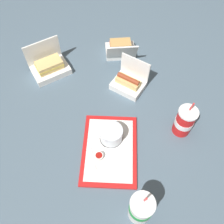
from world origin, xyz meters
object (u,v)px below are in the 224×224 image
(food_tray, at_px, (110,149))
(plastic_fork, at_px, (92,159))
(clamshell_sandwich_center, at_px, (50,67))
(soda_cup_center, at_px, (184,121))
(ketchup_cup, at_px, (99,156))
(soda_cup_right, at_px, (141,209))
(cake_container, at_px, (110,135))
(clamshell_sandwich_front, at_px, (120,49))
(clamshell_hotdog_back, at_px, (129,82))

(food_tray, bearing_deg, plastic_fork, 117.03)
(clamshell_sandwich_center, height_order, soda_cup_center, soda_cup_center)
(ketchup_cup, height_order, clamshell_sandwich_center, clamshell_sandwich_center)
(soda_cup_right, bearing_deg, cake_container, 14.04)
(plastic_fork, distance_m, soda_cup_center, 0.47)
(cake_container, distance_m, clamshell_sandwich_center, 0.57)
(ketchup_cup, bearing_deg, cake_container, -32.47)
(food_tray, height_order, soda_cup_right, soda_cup_right)
(clamshell_sandwich_front, xyz_separation_m, soda_cup_right, (-0.94, 0.03, 0.05))
(food_tray, xyz_separation_m, ketchup_cup, (-0.04, 0.05, 0.02))
(ketchup_cup, bearing_deg, clamshell_sandwich_front, -14.51)
(plastic_fork, bearing_deg, food_tray, -71.85)
(clamshell_hotdog_back, relative_size, soda_cup_right, 0.96)
(clamshell_hotdog_back, height_order, soda_cup_right, soda_cup_right)
(cake_container, bearing_deg, clamshell_sandwich_center, 33.10)
(soda_cup_right, bearing_deg, clamshell_sandwich_front, -1.56)
(clamshell_hotdog_back, bearing_deg, soda_cup_center, -142.87)
(soda_cup_right, height_order, soda_cup_center, soda_cup_right)
(food_tray, relative_size, plastic_fork, 3.66)
(cake_container, bearing_deg, ketchup_cup, 147.53)
(soda_cup_right, bearing_deg, soda_cup_center, -35.74)
(clamshell_sandwich_center, height_order, clamshell_hotdog_back, clamshell_sandwich_center)
(ketchup_cup, bearing_deg, soda_cup_center, -74.60)
(plastic_fork, bearing_deg, clamshell_sandwich_center, 11.81)
(food_tray, distance_m, soda_cup_center, 0.38)
(food_tray, distance_m, clamshell_hotdog_back, 0.40)
(plastic_fork, relative_size, clamshell_hotdog_back, 0.50)
(clamshell_sandwich_center, relative_size, soda_cup_center, 1.09)
(food_tray, bearing_deg, clamshell_sandwich_center, 29.51)
(clamshell_hotdog_back, relative_size, soda_cup_center, 0.96)
(clamshell_hotdog_back, bearing_deg, plastic_fork, 151.89)
(clamshell_sandwich_center, bearing_deg, food_tray, -150.49)
(ketchup_cup, relative_size, soda_cup_right, 0.17)
(plastic_fork, height_order, clamshell_sandwich_center, clamshell_sandwich_center)
(cake_container, bearing_deg, plastic_fork, 137.27)
(ketchup_cup, relative_size, clamshell_hotdog_back, 0.18)
(clamshell_hotdog_back, xyz_separation_m, soda_cup_center, (-0.30, -0.23, 0.04))
(plastic_fork, relative_size, clamshell_sandwich_center, 0.44)
(cake_container, distance_m, plastic_fork, 0.14)
(clamshell_sandwich_center, distance_m, soda_cup_right, 0.92)
(food_tray, xyz_separation_m, clamshell_hotdog_back, (0.38, -0.14, 0.03))
(ketchup_cup, distance_m, clamshell_sandwich_front, 0.70)
(plastic_fork, bearing_deg, soda_cup_center, -83.96)
(food_tray, xyz_separation_m, soda_cup_right, (-0.30, -0.10, 0.08))
(food_tray, relative_size, cake_container, 3.55)
(cake_container, bearing_deg, clamshell_hotdog_back, -22.41)
(ketchup_cup, xyz_separation_m, soda_cup_right, (-0.26, -0.15, 0.06))
(soda_cup_center, bearing_deg, clamshell_sandwich_front, 23.55)
(clamshell_sandwich_center, relative_size, clamshell_hotdog_back, 1.13)
(food_tray, height_order, soda_cup_center, soda_cup_center)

